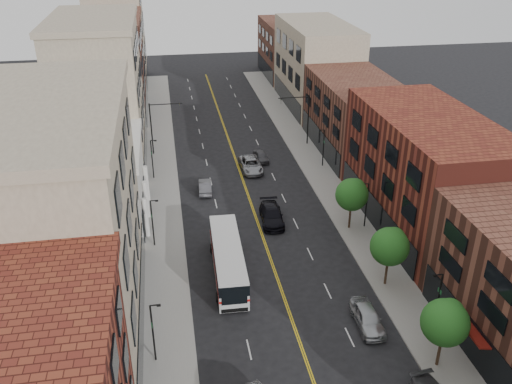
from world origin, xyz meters
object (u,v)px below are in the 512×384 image
car_parked_far (368,317)px  car_lane_b (251,165)px  city_bus (228,258)px  car_lane_behind (205,186)px  car_lane_c (261,156)px  car_lane_a (272,215)px

car_parked_far → car_lane_b: (-4.30, 31.38, -0.03)m
city_bus → car_lane_behind: (-0.61, 17.20, -1.04)m
car_lane_b → car_parked_far: bearing=-83.1°
car_lane_behind → car_lane_b: car_lane_b is taller
car_lane_c → car_lane_b: bearing=-129.4°
car_parked_far → car_lane_b: 31.67m
car_lane_c → city_bus: bearing=-113.2°
city_bus → car_lane_c: bearing=74.9°
car_lane_behind → car_lane_a: 10.61m
car_parked_far → car_lane_behind: car_parked_far is taller
car_lane_a → car_lane_c: 16.57m
city_bus → car_parked_far: 13.57m
car_lane_b → car_lane_c: (1.84, 2.82, -0.15)m
car_parked_far → car_lane_a: (-4.30, 17.74, 0.01)m
car_lane_a → car_lane_c: bearing=87.4°
city_bus → car_lane_c: city_bus is taller
car_lane_behind → car_lane_c: 11.53m
city_bus → car_lane_behind: city_bus is taller
car_parked_far → car_lane_c: (-2.46, 34.20, -0.18)m
car_lane_behind → car_lane_b: (6.43, 5.20, 0.09)m
car_lane_b → car_lane_behind: bearing=-141.9°
city_bus → car_parked_far: (10.13, -8.98, -0.93)m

